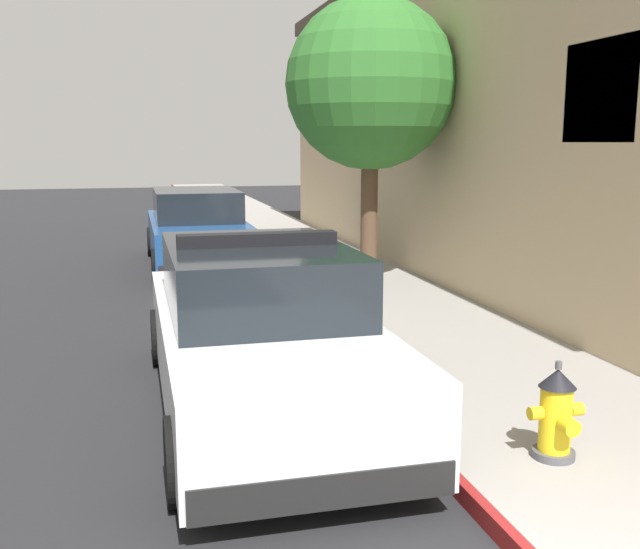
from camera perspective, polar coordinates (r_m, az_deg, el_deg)
name	(u,v)px	position (r m, az deg, el deg)	size (l,w,h in m)	color
sidewalk_pavement	(344,281)	(13.10, 1.85, -0.48)	(2.73, 60.00, 0.14)	gray
curb_painted_edge	(266,284)	(12.78, -4.22, -0.77)	(0.08, 60.00, 0.14)	maroon
storefront_building	(609,118)	(15.27, 21.49, 11.26)	(8.00, 19.04, 5.92)	tan
police_cruiser	(260,332)	(6.95, -4.67, -4.50)	(1.94, 4.84, 1.68)	white
parked_car_silver_ahead	(197,230)	(15.16, -9.50, 3.40)	(1.94, 4.84, 1.56)	navy
fire_hydrant	(556,414)	(5.89, 17.86, -10.27)	(0.44, 0.40, 0.76)	#4C4C51
street_tree	(371,85)	(12.21, 3.95, 14.47)	(2.75, 2.75, 4.67)	brown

